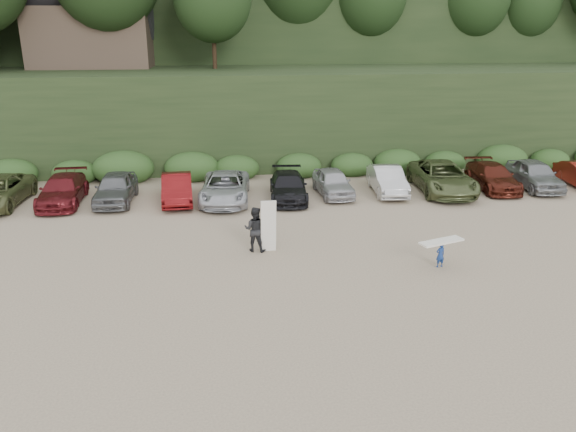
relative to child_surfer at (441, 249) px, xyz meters
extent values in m
plane|color=tan|center=(-4.76, -0.11, -0.73)|extent=(120.00, 120.00, 0.00)
cube|color=black|center=(-4.76, 21.89, 2.27)|extent=(80.00, 14.00, 6.00)
cube|color=black|center=(-4.76, 39.89, 7.27)|extent=(90.00, 30.00, 16.00)
cube|color=#2B491E|center=(-5.31, 14.39, -0.13)|extent=(46.20, 2.00, 1.20)
cube|color=brown|center=(-16.76, 23.89, 7.27)|extent=(8.00, 6.00, 4.00)
imported|color=maroon|center=(-16.31, 10.15, -0.02)|extent=(2.15, 4.97, 1.42)
imported|color=slate|center=(-13.63, 10.05, 0.04)|extent=(1.93, 4.59, 1.55)
imported|color=maroon|center=(-10.48, 9.75, -0.01)|extent=(1.82, 4.45, 1.44)
imported|color=#B7B9BE|center=(-7.99, 9.58, 0.00)|extent=(2.84, 5.46, 1.47)
imported|color=black|center=(-4.66, 9.58, -0.05)|extent=(2.25, 4.84, 1.37)
imported|color=#B2B2B7|center=(-2.16, 10.07, -0.02)|extent=(1.94, 4.26, 1.42)
imported|color=silver|center=(0.88, 10.08, 0.00)|extent=(1.80, 4.50, 1.46)
imported|color=#59653A|center=(3.97, 9.98, 0.09)|extent=(3.08, 6.04, 1.63)
imported|color=#511C12|center=(7.01, 10.23, -0.04)|extent=(2.20, 4.89, 1.39)
imported|color=gray|center=(9.43, 10.05, 0.06)|extent=(2.20, 4.77, 1.59)
imported|color=navy|center=(0.00, 0.00, -0.24)|extent=(0.40, 0.30, 0.98)
cube|color=white|center=(0.00, 0.00, 0.31)|extent=(1.86, 1.06, 0.07)
imported|color=black|center=(-6.86, 2.48, 0.20)|extent=(1.08, 0.95, 1.86)
cube|color=silver|center=(-6.33, 2.30, 0.37)|extent=(0.63, 0.34, 2.19)
camera|label=1|loc=(-8.06, -18.84, 7.93)|focal=35.00mm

